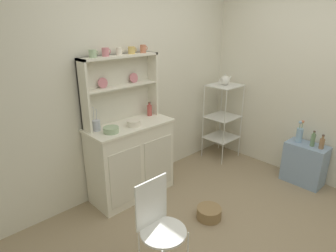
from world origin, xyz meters
name	(u,v)px	position (x,y,z in m)	size (l,w,h in m)	color
ground_plane	(245,239)	(0.00, 0.00, 0.00)	(3.84, 3.84, 0.00)	#998466
wall_back	(136,84)	(0.00, 1.62, 1.25)	(3.84, 0.05, 2.50)	silver
wall_right	(332,85)	(1.62, 0.00, 1.25)	(0.05, 3.84, 2.50)	silver
hutch_cabinet	(131,159)	(-0.30, 1.37, 0.46)	(0.98, 0.45, 0.89)	silver
hutch_shelf_unit	(119,84)	(-0.30, 1.53, 1.31)	(0.91, 0.18, 0.74)	silver
bakers_rack	(223,113)	(1.29, 1.26, 0.69)	(0.44, 0.40, 1.11)	silver
side_shelf_blue	(304,164)	(1.44, 0.08, 0.26)	(0.28, 0.48, 0.52)	#849EBC
wire_chair	(158,221)	(-0.85, 0.28, 0.52)	(0.36, 0.36, 0.85)	white
floor_basket	(209,213)	(0.00, 0.44, 0.06)	(0.26, 0.26, 0.12)	#93754C
cup_sage_0	(93,54)	(-0.61, 1.49, 1.66)	(0.09, 0.08, 0.08)	#9EB78E
cup_rose_1	(106,52)	(-0.47, 1.49, 1.67)	(0.09, 0.07, 0.09)	#D17A84
cup_cream_2	(119,51)	(-0.30, 1.49, 1.67)	(0.08, 0.06, 0.08)	silver
cup_gold_3	(132,50)	(-0.14, 1.49, 1.66)	(0.09, 0.08, 0.08)	#DBB760
cup_terracotta_4	(143,49)	(0.02, 1.49, 1.67)	(0.08, 0.06, 0.09)	#C67556
bowl_mixing_large	(111,130)	(-0.59, 1.29, 0.92)	(0.16, 0.16, 0.06)	#9EB78E
bowl_floral_medium	(134,123)	(-0.30, 1.29, 0.92)	(0.15, 0.15, 0.06)	silver
jam_bottle	(150,110)	(0.06, 1.45, 0.96)	(0.06, 0.06, 0.17)	#B74C47
utensil_jar	(96,125)	(-0.66, 1.45, 0.95)	(0.08, 0.08, 0.25)	#B2B7C6
porcelain_teapot	(225,80)	(1.28, 1.26, 1.17)	(0.22, 0.13, 0.16)	white
flower_vase	(300,134)	(1.44, 0.20, 0.63)	(0.08, 0.08, 0.29)	#8EB2D1
oil_bottle	(313,140)	(1.44, 0.03, 0.61)	(0.05, 0.05, 0.19)	#6B8C60
vinegar_bottle	(322,143)	(1.44, -0.07, 0.59)	(0.06, 0.06, 0.18)	#99704C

